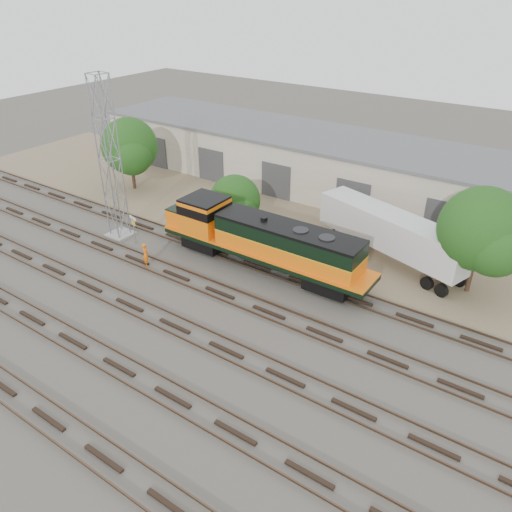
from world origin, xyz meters
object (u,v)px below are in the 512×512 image
Objects in this scene: signal_tower at (110,163)px; semi_trailer at (394,233)px; locomotive at (260,239)px; worker at (146,255)px.

semi_trailer is (20.20, 8.55, -3.90)m from signal_tower.
locomotive is 9.11× the size of worker.
locomotive is 1.31× the size of signal_tower.
locomotive is at bearing 10.20° from signal_tower.
semi_trailer is (14.79, 10.88, 1.47)m from worker.
signal_tower is 6.96× the size of worker.
signal_tower is 7.98m from worker.
worker is 0.15× the size of semi_trailer.
semi_trailer is at bearing 22.94° from signal_tower.
locomotive is 13.37m from signal_tower.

